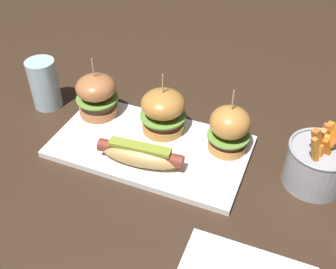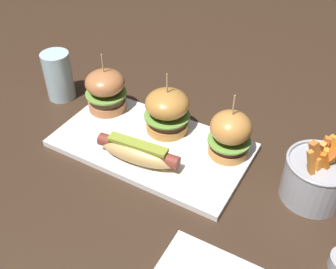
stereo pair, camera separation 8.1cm
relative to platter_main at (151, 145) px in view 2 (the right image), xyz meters
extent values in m
plane|color=#382619|center=(0.00, 0.00, -0.01)|extent=(3.00, 3.00, 0.00)
cube|color=white|center=(0.00, 0.00, 0.00)|extent=(0.42, 0.23, 0.01)
ellipsoid|color=tan|center=(0.01, -0.06, 0.03)|extent=(0.17, 0.07, 0.04)
cylinder|color=brown|center=(0.01, -0.06, 0.03)|extent=(0.18, 0.04, 0.03)
cube|color=olive|center=(0.01, -0.06, 0.05)|extent=(0.13, 0.04, 0.01)
cylinder|color=#B46C3F|center=(-0.16, 0.06, 0.02)|extent=(0.09, 0.09, 0.02)
cylinder|color=brown|center=(-0.16, 0.06, 0.04)|extent=(0.08, 0.08, 0.02)
cylinder|color=#6B9E3D|center=(-0.16, 0.06, 0.05)|extent=(0.10, 0.10, 0.00)
ellipsoid|color=#B46C3F|center=(-0.16, 0.06, 0.08)|extent=(0.09, 0.09, 0.05)
cylinder|color=tan|center=(-0.16, 0.06, 0.12)|extent=(0.00, 0.00, 0.06)
cylinder|color=#BF8039|center=(0.01, 0.06, 0.02)|extent=(0.09, 0.09, 0.02)
cylinder|color=#533024|center=(0.01, 0.06, 0.04)|extent=(0.09, 0.09, 0.02)
cylinder|color=#6B9E3D|center=(0.01, 0.06, 0.05)|extent=(0.10, 0.10, 0.00)
ellipsoid|color=#BF8039|center=(0.01, 0.06, 0.08)|extent=(0.10, 0.10, 0.06)
cylinder|color=tan|center=(0.01, 0.06, 0.12)|extent=(0.00, 0.00, 0.06)
cylinder|color=#CB873F|center=(0.16, 0.05, 0.02)|extent=(0.08, 0.08, 0.02)
cylinder|color=#512622|center=(0.16, 0.05, 0.03)|extent=(0.08, 0.08, 0.01)
cylinder|color=#6B9E3D|center=(0.16, 0.05, 0.04)|extent=(0.09, 0.09, 0.00)
ellipsoid|color=#CB873F|center=(0.16, 0.05, 0.08)|extent=(0.08, 0.08, 0.06)
cylinder|color=tan|center=(0.16, 0.05, 0.12)|extent=(0.00, 0.00, 0.06)
cylinder|color=#A8AAB2|center=(0.34, 0.03, 0.04)|extent=(0.12, 0.12, 0.09)
torus|color=#A8AAB2|center=(0.34, 0.03, 0.08)|extent=(0.12, 0.12, 0.01)
cube|color=orange|center=(0.35, 0.05, 0.07)|extent=(0.02, 0.03, 0.06)
cube|color=orange|center=(0.34, 0.03, 0.08)|extent=(0.05, 0.03, 0.07)
cube|color=orange|center=(0.33, 0.05, 0.08)|extent=(0.02, 0.02, 0.08)
cube|color=orange|center=(0.33, 0.02, 0.07)|extent=(0.02, 0.02, 0.06)
cube|color=orange|center=(0.34, 0.05, 0.08)|extent=(0.02, 0.03, 0.07)
cube|color=orange|center=(0.33, 0.06, 0.08)|extent=(0.02, 0.04, 0.07)
cube|color=orange|center=(0.35, 0.03, 0.08)|extent=(0.03, 0.02, 0.07)
cube|color=orange|center=(0.33, 0.00, 0.09)|extent=(0.03, 0.02, 0.09)
cube|color=orange|center=(0.35, 0.05, 0.09)|extent=(0.03, 0.03, 0.10)
cube|color=#C96927|center=(0.33, 0.02, 0.09)|extent=(0.04, 0.02, 0.09)
cube|color=orange|center=(0.34, 0.07, 0.08)|extent=(0.02, 0.02, 0.07)
cylinder|color=silver|center=(-0.30, 0.05, 0.05)|extent=(0.07, 0.07, 0.12)
camera|label=1|loc=(0.28, -0.58, 0.57)|focal=42.12mm
camera|label=2|loc=(0.35, -0.54, 0.57)|focal=42.12mm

